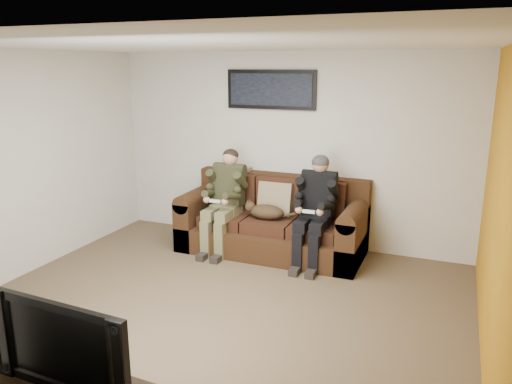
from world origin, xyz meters
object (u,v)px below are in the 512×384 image
at_px(person_left, 225,194).
at_px(cat, 265,211).
at_px(television, 71,340).
at_px(sofa, 274,223).
at_px(person_right, 316,203).
at_px(framed_poster, 271,90).

xyz_separation_m(person_left, cat, (0.57, 0.01, -0.18)).
xyz_separation_m(cat, television, (0.07, -3.60, 0.15)).
distance_m(sofa, person_left, 0.76).
bearing_deg(sofa, cat, -105.93).
bearing_deg(cat, person_right, -1.03).
bearing_deg(cat, framed_poster, 104.38).
height_order(person_left, cat, person_left).
bearing_deg(framed_poster, television, -87.04).
bearing_deg(sofa, person_left, -161.96).
bearing_deg(sofa, television, -89.77).
bearing_deg(person_left, sofa, 18.04).
relative_size(cat, framed_poster, 0.53).
bearing_deg(sofa, person_right, -18.00).
bearing_deg(person_left, framed_poster, 54.23).
height_order(cat, television, television).
bearing_deg(person_right, cat, 178.97).
bearing_deg(person_right, sofa, 162.00).
xyz_separation_m(person_left, framed_poster, (0.42, 0.58, 1.34)).
height_order(sofa, cat, sofa).
relative_size(sofa, person_right, 1.78).
bearing_deg(person_left, television, -79.96).
distance_m(person_left, television, 3.64).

